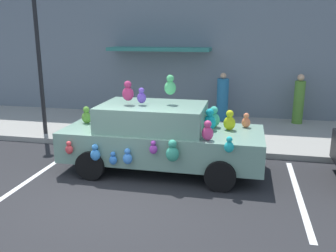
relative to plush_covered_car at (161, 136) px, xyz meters
The scene contains 10 objects.
ground_plane 2.03m from the plush_covered_car, 111.57° to the right, with size 60.00×60.00×0.00m, color #262628.
sidewalk 3.42m from the plush_covered_car, 101.84° to the left, with size 24.00×4.00×0.15m, color gray.
storefront_building 5.95m from the plush_covered_car, 97.27° to the left, with size 24.00×1.25×6.40m.
parking_stripe_front 3.18m from the plush_covered_car, 13.78° to the right, with size 0.12×3.60×0.01m, color silver.
parking_stripe_rear 2.87m from the plush_covered_car, 164.58° to the right, with size 0.12×3.60×0.01m, color silver.
plush_covered_car is the anchor object (origin of this frame).
teddy_bear_on_sidewalk 2.05m from the plush_covered_car, 108.84° to the left, with size 0.38×0.31×0.72m.
street_lamp_post 4.76m from the plush_covered_car, 156.22° to the left, with size 0.28×0.28×4.15m.
pedestrian_near_shopfront 5.93m from the plush_covered_car, 52.51° to the left, with size 0.34×0.34×1.65m.
pedestrian_by_lamp 4.71m from the plush_covered_car, 76.48° to the left, with size 0.40×0.40×1.65m.
Camera 1 is at (2.53, -5.96, 3.13)m, focal length 38.40 mm.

